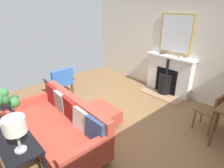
% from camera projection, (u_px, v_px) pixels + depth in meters
% --- Properties ---
extents(ground_plane, '(4.86, 5.99, 0.01)m').
position_uv_depth(ground_plane, '(106.00, 121.00, 4.08)').
color(ground_plane, olive).
extents(wall_left, '(0.12, 5.99, 2.67)m').
position_uv_depth(wall_left, '(174.00, 45.00, 5.03)').
color(wall_left, beige).
rests_on(wall_left, ground).
extents(fireplace, '(0.65, 1.38, 1.09)m').
position_uv_depth(fireplace, '(168.00, 77.00, 5.19)').
color(fireplace, '#9E7A5B').
rests_on(fireplace, ground).
extents(mirror_over_mantel, '(0.04, 0.90, 1.01)m').
position_uv_depth(mirror_over_mantel, '(176.00, 34.00, 4.80)').
color(mirror_over_mantel, tan).
extents(mantel_bowl_near, '(0.17, 0.17, 0.04)m').
position_uv_depth(mantel_bowl_near, '(162.00, 53.00, 5.15)').
color(mantel_bowl_near, '#47382D').
rests_on(mantel_bowl_near, fireplace).
extents(mantel_bowl_far, '(0.13, 0.13, 0.04)m').
position_uv_depth(mantel_bowl_far, '(180.00, 57.00, 4.79)').
color(mantel_bowl_far, '#9E9384').
rests_on(mantel_bowl_far, fireplace).
extents(sofa, '(0.97, 2.09, 0.82)m').
position_uv_depth(sofa, '(61.00, 125.00, 3.35)').
color(sofa, '#B2B2B7').
rests_on(sofa, ground).
extents(ottoman, '(0.62, 0.78, 0.36)m').
position_uv_depth(ottoman, '(100.00, 114.00, 3.92)').
color(ottoman, '#B2B2B7').
rests_on(ottoman, ground).
extents(armchair_accent, '(0.68, 0.59, 0.82)m').
position_uv_depth(armchair_accent, '(60.00, 80.00, 5.02)').
color(armchair_accent, '#4C3321').
rests_on(armchair_accent, ground).
extents(console_table, '(0.42, 1.74, 0.76)m').
position_uv_depth(console_table, '(7.00, 130.00, 2.72)').
color(console_table, black).
rests_on(console_table, ground).
extents(table_lamp_far_end, '(0.25, 0.25, 0.46)m').
position_uv_depth(table_lamp_far_end, '(15.00, 126.00, 2.10)').
color(table_lamp_far_end, '#B2B2B7').
rests_on(table_lamp_far_end, console_table).
extents(potted_plant, '(0.39, 0.49, 0.67)m').
position_uv_depth(potted_plant, '(3.00, 104.00, 2.40)').
color(potted_plant, silver).
rests_on(potted_plant, console_table).
extents(book_stack, '(0.28, 0.24, 0.07)m').
position_uv_depth(book_stack, '(0.00, 116.00, 2.86)').
color(book_stack, '#B23833').
rests_on(book_stack, console_table).
extents(dining_chair_near_fireplace, '(0.42, 0.42, 0.83)m').
position_uv_depth(dining_chair_near_fireplace, '(212.00, 110.00, 3.57)').
color(dining_chair_near_fireplace, brown).
rests_on(dining_chair_near_fireplace, ground).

